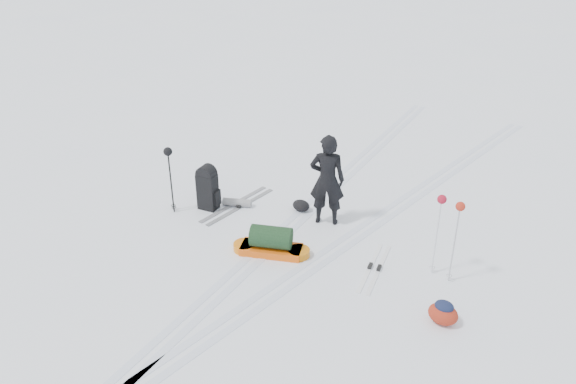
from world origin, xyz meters
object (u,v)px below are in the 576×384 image
at_px(skier, 327,180).
at_px(ski_poles_black, 169,160).
at_px(expedition_rucksack, 211,189).
at_px(pulk_sled, 271,243).

bearing_deg(skier, ski_poles_black, 0.82).
bearing_deg(expedition_rucksack, skier, 11.14).
distance_m(skier, pulk_sled, 1.74).
relative_size(skier, ski_poles_black, 1.31).
distance_m(expedition_rucksack, ski_poles_black, 1.09).
bearing_deg(ski_poles_black, pulk_sled, -20.14).
height_order(skier, ski_poles_black, skier).
distance_m(skier, ski_poles_black, 3.23).
bearing_deg(expedition_rucksack, pulk_sled, -28.01).
bearing_deg(expedition_rucksack, ski_poles_black, -145.49).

